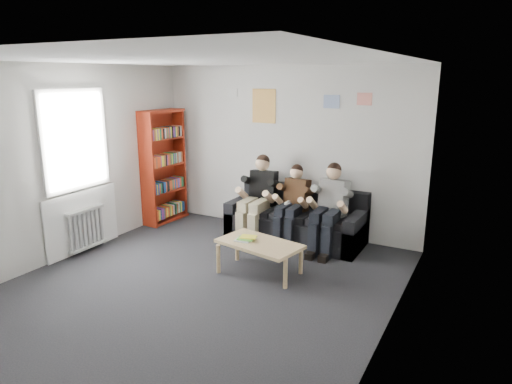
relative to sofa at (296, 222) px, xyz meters
The scene contains 14 objects.
room_shell 2.38m from the sofa, 100.37° to the right, with size 5.00×5.00×5.00m.
sofa is the anchor object (origin of this frame).
bookshelf 2.56m from the sofa, behind, with size 0.30×0.89×1.97m.
coffee_table 1.40m from the sofa, 86.70° to the right, with size 1.08×0.59×0.43m.
game_cases 1.43m from the sofa, 94.60° to the right, with size 0.25×0.22×0.05m.
person_left 0.72m from the sofa, 161.45° to the right, with size 0.41×0.89×1.33m.
person_middle 0.38m from the sofa, 90.00° to the right, with size 0.36×0.78×1.22m.
person_right 0.71m from the sofa, 18.42° to the right, with size 0.40×0.86×1.30m.
radiator 3.17m from the sofa, 143.16° to the right, with size 0.10×0.64×0.60m.
window 3.31m from the sofa, 143.94° to the right, with size 0.05×1.30×2.36m.
poster_large 1.96m from the sofa, 153.60° to the left, with size 0.42×0.01×0.55m, color #E5D851.
poster_blue 1.93m from the sofa, 46.78° to the left, with size 0.25×0.01×0.20m, color #396FC5.
poster_pink 2.13m from the sofa, 24.21° to the left, with size 0.22×0.01×0.18m, color #DA449F.
poster_sign 2.43m from the sofa, 164.29° to the left, with size 0.20×0.01×0.14m, color silver.
Camera 1 is at (3.07, -4.22, 2.53)m, focal length 32.00 mm.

